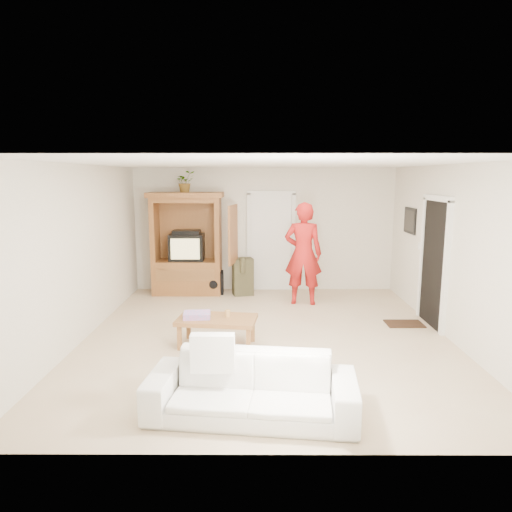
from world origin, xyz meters
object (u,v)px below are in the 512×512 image
(armoire, at_px, (188,250))
(man, at_px, (303,254))
(sofa, at_px, (252,387))
(coffee_table, at_px, (217,321))

(armoire, relative_size, man, 1.08)
(man, bearing_deg, sofa, 85.29)
(coffee_table, bearing_deg, sofa, -67.90)
(coffee_table, bearing_deg, armoire, 112.86)
(man, relative_size, sofa, 0.92)
(sofa, xyz_separation_m, coffee_table, (-0.53, 1.97, 0.06))
(armoire, xyz_separation_m, man, (2.30, -0.81, 0.07))
(armoire, xyz_separation_m, coffee_table, (0.85, -3.03, -0.55))
(coffee_table, bearing_deg, man, 63.98)
(sofa, bearing_deg, coffee_table, 111.26)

